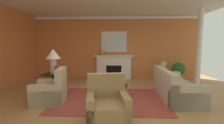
{
  "coord_description": "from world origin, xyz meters",
  "views": [
    {
      "loc": [
        0.18,
        -3.95,
        1.52
      ],
      "look_at": [
        -0.01,
        1.13,
        1.0
      ],
      "focal_mm": 24.25,
      "sensor_mm": 36.0,
      "label": 1
    }
  ],
  "objects_px": {
    "armchair_facing_fireplace": "(107,107)",
    "potted_plant": "(178,70)",
    "vase_tall_corner": "(163,71)",
    "vase_mantel_left": "(102,53)",
    "fireplace": "(114,68)",
    "sofa": "(174,87)",
    "mantel_mirror": "(114,42)",
    "side_table": "(54,83)",
    "table_lamp": "(53,56)",
    "vase_on_side_table": "(57,70)",
    "coffee_table": "(110,88)",
    "armchair_near_window": "(51,92)"
  },
  "relations": [
    {
      "from": "vase_on_side_table",
      "to": "potted_plant",
      "type": "distance_m",
      "value": 4.97
    },
    {
      "from": "fireplace",
      "to": "sofa",
      "type": "distance_m",
      "value": 3.14
    },
    {
      "from": "sofa",
      "to": "table_lamp",
      "type": "height_order",
      "value": "table_lamp"
    },
    {
      "from": "mantel_mirror",
      "to": "vase_on_side_table",
      "type": "relative_size",
      "value": 4.47
    },
    {
      "from": "sofa",
      "to": "vase_tall_corner",
      "type": "height_order",
      "value": "sofa"
    },
    {
      "from": "sofa",
      "to": "table_lamp",
      "type": "bearing_deg",
      "value": -179.85
    },
    {
      "from": "coffee_table",
      "to": "armchair_facing_fireplace",
      "type": "bearing_deg",
      "value": -89.3
    },
    {
      "from": "potted_plant",
      "to": "vase_mantel_left",
      "type": "bearing_deg",
      "value": 173.38
    },
    {
      "from": "armchair_near_window",
      "to": "potted_plant",
      "type": "distance_m",
      "value": 5.18
    },
    {
      "from": "vase_on_side_table",
      "to": "armchair_facing_fireplace",
      "type": "bearing_deg",
      "value": -42.42
    },
    {
      "from": "vase_mantel_left",
      "to": "potted_plant",
      "type": "height_order",
      "value": "vase_mantel_left"
    },
    {
      "from": "fireplace",
      "to": "sofa",
      "type": "relative_size",
      "value": 0.84
    },
    {
      "from": "fireplace",
      "to": "potted_plant",
      "type": "distance_m",
      "value": 2.84
    },
    {
      "from": "fireplace",
      "to": "armchair_facing_fireplace",
      "type": "height_order",
      "value": "fireplace"
    },
    {
      "from": "mantel_mirror",
      "to": "vase_on_side_table",
      "type": "distance_m",
      "value": 3.34
    },
    {
      "from": "armchair_facing_fireplace",
      "to": "potted_plant",
      "type": "relative_size",
      "value": 1.14
    },
    {
      "from": "vase_on_side_table",
      "to": "vase_mantel_left",
      "type": "bearing_deg",
      "value": 67.42
    },
    {
      "from": "armchair_facing_fireplace",
      "to": "potted_plant",
      "type": "distance_m",
      "value": 4.64
    },
    {
      "from": "vase_mantel_left",
      "to": "potted_plant",
      "type": "distance_m",
      "value": 3.46
    },
    {
      "from": "fireplace",
      "to": "table_lamp",
      "type": "relative_size",
      "value": 2.4
    },
    {
      "from": "coffee_table",
      "to": "vase_tall_corner",
      "type": "distance_m",
      "value": 3.37
    },
    {
      "from": "armchair_near_window",
      "to": "vase_tall_corner",
      "type": "xyz_separation_m",
      "value": [
        3.82,
        2.82,
        0.11
      ]
    },
    {
      "from": "fireplace",
      "to": "armchair_facing_fireplace",
      "type": "relative_size",
      "value": 1.89
    },
    {
      "from": "vase_on_side_table",
      "to": "fireplace",
      "type": "bearing_deg",
      "value": 58.37
    },
    {
      "from": "sofa",
      "to": "vase_mantel_left",
      "type": "relative_size",
      "value": 9.02
    },
    {
      "from": "table_lamp",
      "to": "vase_tall_corner",
      "type": "bearing_deg",
      "value": 29.22
    },
    {
      "from": "mantel_mirror",
      "to": "side_table",
      "type": "distance_m",
      "value": 3.46
    },
    {
      "from": "table_lamp",
      "to": "potted_plant",
      "type": "relative_size",
      "value": 0.9
    },
    {
      "from": "coffee_table",
      "to": "vase_on_side_table",
      "type": "distance_m",
      "value": 1.67
    },
    {
      "from": "coffee_table",
      "to": "armchair_near_window",
      "type": "bearing_deg",
      "value": -168.87
    },
    {
      "from": "coffee_table",
      "to": "side_table",
      "type": "bearing_deg",
      "value": 170.71
    },
    {
      "from": "coffee_table",
      "to": "vase_tall_corner",
      "type": "relative_size",
      "value": 1.19
    },
    {
      "from": "coffee_table",
      "to": "sofa",
      "type": "bearing_deg",
      "value": 8.77
    },
    {
      "from": "armchair_facing_fireplace",
      "to": "vase_on_side_table",
      "type": "distance_m",
      "value": 2.24
    },
    {
      "from": "vase_tall_corner",
      "to": "vase_mantel_left",
      "type": "xyz_separation_m",
      "value": [
        -2.75,
        0.25,
        0.81
      ]
    },
    {
      "from": "armchair_near_window",
      "to": "sofa",
      "type": "bearing_deg",
      "value": 9.84
    },
    {
      "from": "armchair_facing_fireplace",
      "to": "fireplace",
      "type": "bearing_deg",
      "value": 89.62
    },
    {
      "from": "potted_plant",
      "to": "sofa",
      "type": "bearing_deg",
      "value": -114.35
    },
    {
      "from": "side_table",
      "to": "potted_plant",
      "type": "distance_m",
      "value": 5.04
    },
    {
      "from": "armchair_facing_fireplace",
      "to": "vase_tall_corner",
      "type": "distance_m",
      "value": 4.42
    },
    {
      "from": "mantel_mirror",
      "to": "sofa",
      "type": "distance_m",
      "value": 3.54
    },
    {
      "from": "coffee_table",
      "to": "vase_mantel_left",
      "type": "xyz_separation_m",
      "value": [
        -0.51,
        2.76,
        0.9
      ]
    },
    {
      "from": "table_lamp",
      "to": "armchair_facing_fireplace",
      "type": "bearing_deg",
      "value": -42.12
    },
    {
      "from": "armchair_near_window",
      "to": "potted_plant",
      "type": "xyz_separation_m",
      "value": [
        4.42,
        2.68,
        0.19
      ]
    },
    {
      "from": "armchair_facing_fireplace",
      "to": "coffee_table",
      "type": "relative_size",
      "value": 0.95
    },
    {
      "from": "sofa",
      "to": "table_lamp",
      "type": "relative_size",
      "value": 2.85
    },
    {
      "from": "armchair_facing_fireplace",
      "to": "vase_mantel_left",
      "type": "height_order",
      "value": "vase_mantel_left"
    },
    {
      "from": "mantel_mirror",
      "to": "vase_mantel_left",
      "type": "bearing_deg",
      "value": -162.82
    },
    {
      "from": "sofa",
      "to": "vase_tall_corner",
      "type": "relative_size",
      "value": 2.53
    },
    {
      "from": "mantel_mirror",
      "to": "vase_tall_corner",
      "type": "relative_size",
      "value": 1.4
    }
  ]
}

